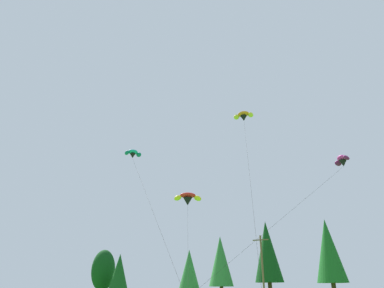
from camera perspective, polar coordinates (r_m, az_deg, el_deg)
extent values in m
ellipsoid|color=#0F3D14|center=(71.87, -14.07, -19.04)|extent=(4.31, 4.31, 7.28)
cone|color=#144719|center=(67.41, -11.62, -19.44)|extent=(3.41, 3.41, 6.09)
cone|color=#2D7033|center=(64.19, -0.45, -19.45)|extent=(3.52, 3.52, 6.46)
cone|color=#2D7033|center=(60.49, 4.62, -18.17)|extent=(3.89, 3.89, 7.72)
cone|color=#0F3D14|center=(59.69, 11.99, -16.44)|extent=(4.36, 4.36, 9.28)
cone|color=#19561E|center=(56.39, 21.07, -15.57)|extent=(4.21, 4.21, 8.78)
cylinder|color=brown|center=(51.32, 11.29, -19.28)|extent=(0.26, 0.26, 9.17)
cube|color=brown|center=(51.68, 10.94, -14.88)|extent=(2.20, 0.14, 0.14)
ellipsoid|color=red|center=(42.14, -0.69, -8.25)|extent=(2.12, 1.82, 0.82)
ellipsoid|color=yellow|center=(42.15, 0.90, -8.71)|extent=(1.24, 1.22, 1.00)
ellipsoid|color=yellow|center=(42.01, -2.29, -8.65)|extent=(1.22, 1.16, 1.00)
cone|color=black|center=(42.06, -0.70, -9.22)|extent=(1.42, 1.42, 0.89)
cylinder|color=black|center=(34.77, -0.67, -15.24)|extent=(5.73, 11.57, 9.66)
ellipsoid|color=teal|center=(41.79, -9.45, -1.30)|extent=(1.37, 1.41, 0.63)
ellipsoid|color=#0F666B|center=(41.91, -8.55, -1.71)|extent=(0.89, 0.85, 0.71)
ellipsoid|color=#0F666B|center=(41.54, -10.40, -1.39)|extent=(0.89, 0.86, 0.71)
cone|color=black|center=(41.71, -9.52, -1.89)|extent=(0.89, 0.89, 0.55)
cylinder|color=black|center=(29.80, -6.81, -9.41)|extent=(14.43, 14.60, 15.07)
ellipsoid|color=orange|center=(41.00, 8.25, 4.77)|extent=(1.36, 0.92, 0.74)
ellipsoid|color=yellow|center=(40.76, 9.39, 4.65)|extent=(0.85, 0.75, 0.83)
ellipsoid|color=yellow|center=(41.04, 7.15, 4.32)|extent=(0.80, 0.75, 0.83)
cone|color=black|center=(40.84, 8.31, 4.10)|extent=(0.79, 0.79, 0.63)
cylinder|color=black|center=(29.34, 9.23, -4.97)|extent=(5.09, 16.37, 18.25)
ellipsoid|color=#D12893|center=(40.82, 22.90, -2.13)|extent=(1.50, 1.68, 0.78)
ellipsoid|color=#66144C|center=(40.01, 23.52, -2.02)|extent=(0.98, 0.96, 0.89)
ellipsoid|color=#66144C|center=(41.47, 22.40, -2.89)|extent=(1.01, 0.93, 0.89)
cone|color=black|center=(40.68, 23.12, -2.85)|extent=(1.09, 1.09, 0.68)
cylinder|color=black|center=(33.14, 13.98, -11.72)|extent=(11.59, 13.50, 12.53)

